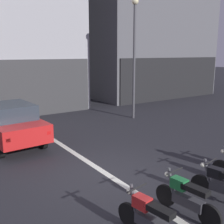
{
  "coord_description": "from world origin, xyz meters",
  "views": [
    {
      "loc": [
        -4.21,
        -6.32,
        3.54
      ],
      "look_at": [
        1.45,
        2.0,
        1.4
      ],
      "focal_mm": 44.52,
      "sensor_mm": 36.0,
      "label": 1
    }
  ],
  "objects": [
    {
      "name": "car_red_crossing_near",
      "position": [
        -1.6,
        4.62,
        0.89
      ],
      "size": [
        2.01,
        4.2,
        1.64
      ],
      "color": "black",
      "rests_on": "ground"
    },
    {
      "name": "ground_plane",
      "position": [
        0.0,
        0.0,
        0.0
      ],
      "size": [
        120.0,
        120.0,
        0.0
      ],
      "primitive_type": "plane",
      "color": "#232328"
    },
    {
      "name": "motorcycle_red_row_leftmost",
      "position": [
        -0.94,
        -2.78,
        0.46
      ],
      "size": [
        0.55,
        1.66,
        0.98
      ],
      "color": "black",
      "rests_on": "ground"
    },
    {
      "name": "street_lamp",
      "position": [
        5.24,
        5.47,
        3.88
      ],
      "size": [
        0.36,
        0.36,
        6.32
      ],
      "color": "#47474C",
      "rests_on": "ground"
    },
    {
      "name": "lane_centre_line",
      "position": [
        0.0,
        6.0,
        0.0
      ],
      "size": [
        0.2,
        18.0,
        0.01
      ],
      "primitive_type": "cube",
      "color": "silver",
      "rests_on": "ground"
    },
    {
      "name": "motorcycle_green_row_left_mid",
      "position": [
        0.26,
        -2.64,
        0.46
      ],
      "size": [
        0.55,
        1.67,
        0.98
      ],
      "color": "black",
      "rests_on": "ground"
    },
    {
      "name": "building_far_right",
      "position": [
        11.8,
        12.66,
        7.34
      ],
      "size": [
        10.52,
        7.72,
        14.71
      ],
      "color": "#56565B",
      "rests_on": "ground"
    },
    {
      "name": "motorcycle_black_row_centre",
      "position": [
        1.45,
        -2.74,
        0.46
      ],
      "size": [
        0.55,
        1.65,
        0.98
      ],
      "color": "black",
      "rests_on": "ground"
    }
  ]
}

